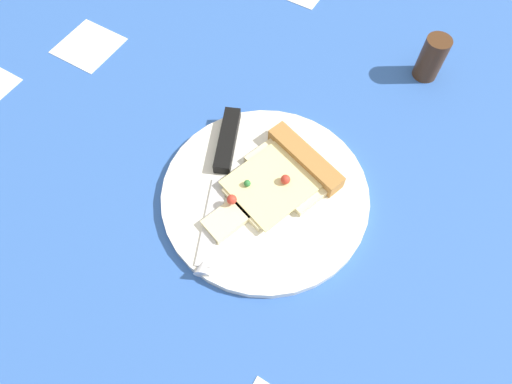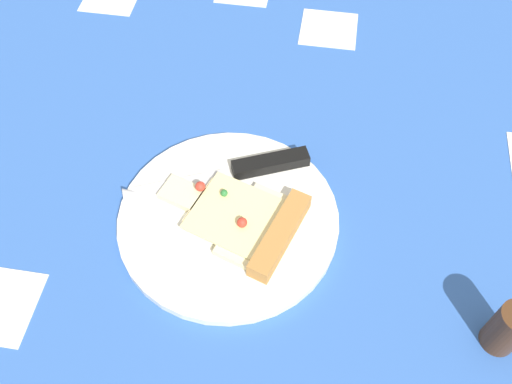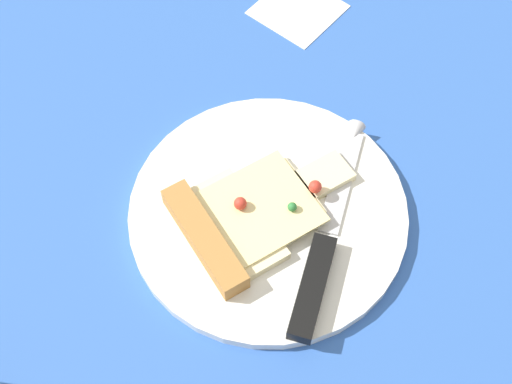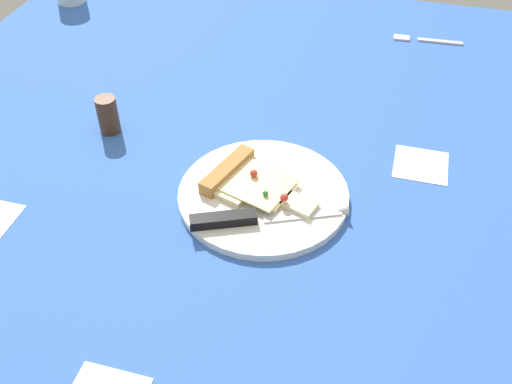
% 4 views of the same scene
% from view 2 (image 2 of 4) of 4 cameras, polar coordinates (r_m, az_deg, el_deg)
% --- Properties ---
extents(ground_plane, '(1.46, 1.46, 0.03)m').
position_cam_2_polar(ground_plane, '(0.66, -1.35, -10.40)').
color(ground_plane, '#3360B7').
rests_on(ground_plane, ground).
extents(plate, '(0.27, 0.27, 0.01)m').
position_cam_2_polar(plate, '(0.69, -2.84, -2.82)').
color(plate, white).
rests_on(plate, ground_plane).
extents(pizza_slice, '(0.14, 0.19, 0.03)m').
position_cam_2_polar(pizza_slice, '(0.67, -0.94, -3.03)').
color(pizza_slice, beige).
rests_on(pizza_slice, plate).
extents(knife, '(0.11, 0.23, 0.02)m').
position_cam_2_polar(knife, '(0.71, -2.05, 2.15)').
color(knife, silver).
rests_on(knife, plate).
extents(pepper_shaker, '(0.04, 0.04, 0.07)m').
position_cam_2_polar(pepper_shaker, '(0.65, 24.38, -12.64)').
color(pepper_shaker, '#4C2D19').
rests_on(pepper_shaker, ground_plane).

